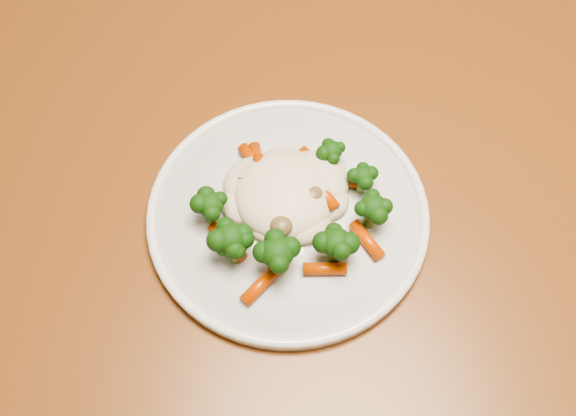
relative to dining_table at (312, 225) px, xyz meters
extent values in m
cube|color=brown|center=(0.00, 0.00, 0.07)|extent=(1.34, 0.93, 0.04)
cylinder|color=silver|center=(-0.03, -0.04, 0.10)|extent=(0.27, 0.27, 0.01)
ellipsoid|color=beige|center=(-0.03, -0.02, 0.12)|extent=(0.12, 0.10, 0.04)
ellipsoid|color=black|center=(-0.09, -0.07, 0.12)|extent=(0.05, 0.05, 0.04)
ellipsoid|color=black|center=(-0.05, -0.09, 0.12)|extent=(0.05, 0.05, 0.04)
ellipsoid|color=black|center=(0.00, -0.09, 0.12)|extent=(0.05, 0.05, 0.04)
ellipsoid|color=black|center=(0.04, -0.06, 0.12)|extent=(0.04, 0.04, 0.04)
ellipsoid|color=black|center=(0.04, -0.02, 0.12)|extent=(0.03, 0.03, 0.03)
ellipsoid|color=black|center=(0.02, 0.01, 0.12)|extent=(0.03, 0.03, 0.03)
ellipsoid|color=black|center=(-0.11, -0.03, 0.12)|extent=(0.04, 0.04, 0.04)
ellipsoid|color=black|center=(-0.09, -0.07, 0.12)|extent=(0.04, 0.04, 0.04)
cylinder|color=#C74404|center=(-0.05, 0.02, 0.11)|extent=(0.01, 0.05, 0.01)
cylinder|color=#C74404|center=(-0.02, 0.02, 0.11)|extent=(0.04, 0.03, 0.01)
cylinder|color=#C74404|center=(0.02, -0.01, 0.11)|extent=(0.04, 0.03, 0.01)
cylinder|color=#C74404|center=(-0.10, -0.06, 0.11)|extent=(0.03, 0.05, 0.01)
cylinder|color=#C74404|center=(-0.07, -0.11, 0.11)|extent=(0.04, 0.04, 0.01)
cylinder|color=#C74404|center=(-0.01, -0.10, 0.11)|extent=(0.04, 0.02, 0.01)
cylinder|color=#C74404|center=(0.03, -0.08, 0.11)|extent=(0.03, 0.04, 0.01)
cylinder|color=#C74404|center=(0.00, -0.03, 0.12)|extent=(0.03, 0.04, 0.01)
cylinder|color=#C74404|center=(-0.06, 0.00, 0.12)|extent=(0.02, 0.05, 0.01)
cylinder|color=#C74404|center=(-0.05, 0.02, 0.11)|extent=(0.03, 0.05, 0.01)
ellipsoid|color=brown|center=(-0.02, -0.03, 0.12)|extent=(0.02, 0.02, 0.02)
ellipsoid|color=brown|center=(-0.01, -0.03, 0.12)|extent=(0.03, 0.03, 0.02)
ellipsoid|color=brown|center=(-0.05, -0.04, 0.12)|extent=(0.03, 0.03, 0.02)
ellipsoid|color=brown|center=(-0.04, -0.06, 0.12)|extent=(0.02, 0.02, 0.02)
cube|color=tan|center=(-0.05, 0.00, 0.12)|extent=(0.03, 0.02, 0.01)
cube|color=tan|center=(-0.02, 0.01, 0.12)|extent=(0.02, 0.02, 0.01)
cube|color=tan|center=(-0.07, 0.00, 0.12)|extent=(0.02, 0.02, 0.01)
camera|label=1|loc=(-0.10, -0.37, 0.70)|focal=45.00mm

